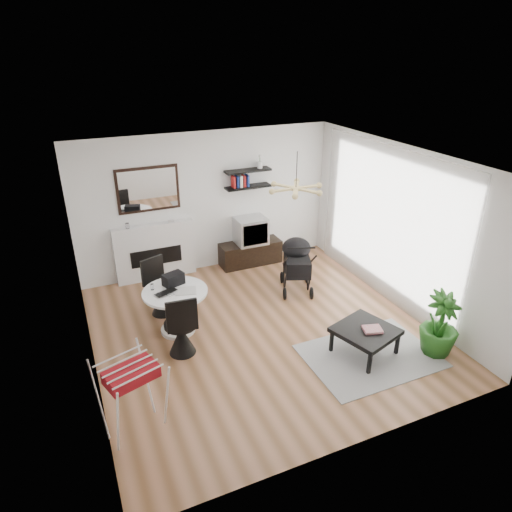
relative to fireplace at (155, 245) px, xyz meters
name	(u,v)px	position (x,y,z in m)	size (l,w,h in m)	color
floor	(261,330)	(1.10, -2.42, -0.69)	(5.00, 5.00, 0.00)	brown
ceiling	(262,161)	(1.10, -2.42, 2.01)	(5.00, 5.00, 0.00)	white
wall_back	(208,202)	(1.10, 0.08, 0.66)	(5.00, 5.00, 0.00)	white
wall_left	(81,286)	(-1.40, -2.42, 0.66)	(5.00, 5.00, 0.00)	white
wall_right	(398,227)	(3.60, -2.42, 0.66)	(5.00, 5.00, 0.00)	white
sheer_curtain	(386,224)	(3.50, -2.22, 0.66)	(0.04, 3.60, 2.60)	white
fireplace	(155,245)	(0.00, 0.00, 0.00)	(1.50, 0.17, 2.16)	white
shelf_lower	(248,187)	(1.89, -0.05, 0.91)	(0.90, 0.25, 0.04)	black
shelf_upper	(248,171)	(1.89, -0.05, 1.23)	(0.90, 0.25, 0.04)	black
pendant_lamp	(296,188)	(1.80, -2.12, 1.46)	(0.90, 0.90, 0.10)	tan
tv_console	(250,253)	(1.89, -0.15, -0.45)	(1.25, 0.44, 0.47)	black
crt_tv	(250,230)	(1.89, -0.16, 0.05)	(0.61, 0.53, 0.53)	silver
dining_table	(176,305)	(-0.11, -1.92, -0.21)	(0.99, 0.99, 0.72)	white
laptop	(168,294)	(-0.23, -2.00, 0.05)	(0.35, 0.22, 0.03)	black
black_bag	(173,279)	(-0.07, -1.72, 0.13)	(0.31, 0.19, 0.19)	black
newspaper	(186,291)	(0.04, -2.00, 0.04)	(0.31, 0.26, 0.01)	silver
drinking_glass	(152,287)	(-0.41, -1.75, 0.09)	(0.06, 0.06, 0.09)	white
chair_far	(161,297)	(-0.21, -1.29, -0.38)	(0.50, 0.51, 0.96)	black
chair_near	(182,335)	(-0.19, -2.51, -0.37)	(0.48, 0.49, 1.00)	black
drying_rack	(133,397)	(-1.08, -3.72, -0.18)	(0.80, 0.77, 0.96)	white
stroller	(297,266)	(2.24, -1.46, -0.23)	(0.80, 0.97, 1.06)	black
rug	(370,356)	(2.27, -3.67, -0.68)	(1.86, 1.34, 0.01)	gray
coffee_table	(366,332)	(2.23, -3.56, -0.32)	(0.98, 0.98, 0.40)	black
magazines	(372,329)	(2.29, -3.63, -0.25)	(0.26, 0.20, 0.04)	#BE2F3E
potted_plant	(440,324)	(3.20, -3.98, -0.20)	(0.54, 0.54, 0.97)	#215B1A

